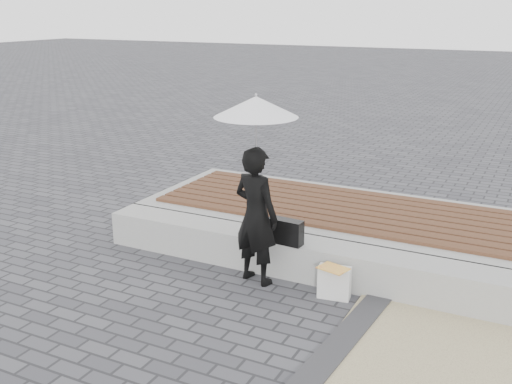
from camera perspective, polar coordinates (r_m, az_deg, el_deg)
ground at (r=5.47m, az=-1.76°, el=-14.13°), size 80.00×80.00×0.00m
seating_ledge at (r=6.67m, az=4.82°, el=-6.24°), size 5.00×0.45×0.40m
timber_platform at (r=7.72m, az=8.18°, el=-3.04°), size 5.00×2.00×0.40m
timber_decking at (r=7.65m, az=8.25°, el=-1.50°), size 4.60×1.60×0.04m
woman at (r=6.32m, az=0.00°, el=-2.26°), size 0.61×0.47×1.48m
parasol at (r=6.04m, az=0.00°, el=8.04°), size 0.85×0.85×1.09m
handbag at (r=6.47m, az=2.79°, el=-3.74°), size 0.39×0.16×0.27m
canvas_tote at (r=6.21m, az=7.39°, el=-8.44°), size 0.34×0.18×0.34m
magazine at (r=6.10m, az=7.29°, el=-7.14°), size 0.33×0.27×0.01m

